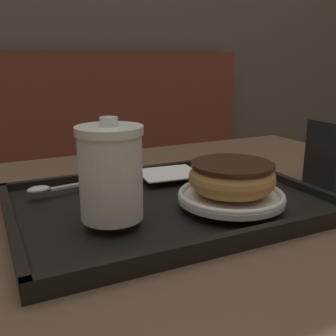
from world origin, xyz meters
name	(u,v)px	position (x,y,z in m)	size (l,w,h in m)	color
booth_bench	(88,240)	(0.04, 0.87, 0.32)	(1.42, 0.44, 1.00)	brown
cafe_table	(193,306)	(0.00, 0.00, 0.58)	(1.03, 0.85, 0.75)	brown
serving_tray	(168,204)	(-0.04, 0.02, 0.76)	(0.46, 0.33, 0.02)	black
napkin_paper	(169,173)	(0.01, 0.12, 0.78)	(0.11, 0.10, 0.00)	white
coffee_cup_front	(111,172)	(-0.14, -0.03, 0.84)	(0.08, 0.08, 0.13)	white
plate_with_chocolate_donut	(231,196)	(0.03, -0.05, 0.78)	(0.15, 0.15, 0.01)	white
donut_chocolate_glazed	(232,177)	(0.03, -0.05, 0.81)	(0.12, 0.12, 0.04)	tan
spoon	(56,187)	(-0.18, 0.11, 0.78)	(0.17, 0.04, 0.01)	silver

